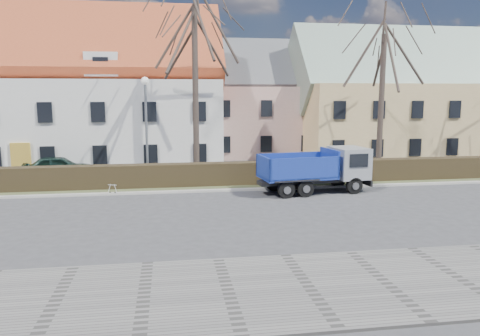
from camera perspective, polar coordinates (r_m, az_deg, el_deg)
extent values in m
plane|color=#3D3D3F|center=(21.30, 1.55, -5.33)|extent=(120.00, 120.00, 0.00)
cube|color=slate|center=(13.44, 8.27, -14.13)|extent=(80.00, 5.00, 0.08)
cube|color=#B1ACA2|center=(25.71, -0.29, -2.66)|extent=(80.00, 0.30, 0.12)
cube|color=#444D2B|center=(27.26, -0.79, -2.00)|extent=(80.00, 3.00, 0.10)
cube|color=black|center=(26.95, -0.73, -0.83)|extent=(60.00, 0.90, 1.30)
imported|color=black|center=(31.34, -21.21, 0.09)|extent=(4.46, 2.31, 1.45)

